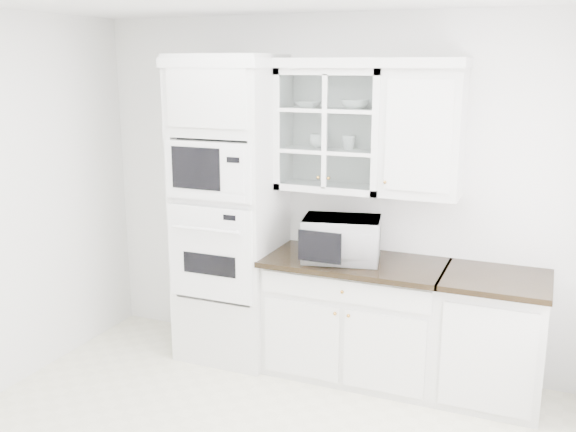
% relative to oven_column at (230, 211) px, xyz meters
% --- Properties ---
extents(room_shell, '(4.00, 3.50, 2.70)m').
position_rel_oven_column_xyz_m(room_shell, '(0.75, -0.99, 0.58)').
color(room_shell, white).
rests_on(room_shell, ground).
extents(oven_column, '(0.76, 0.68, 2.40)m').
position_rel_oven_column_xyz_m(oven_column, '(0.00, 0.00, 0.00)').
color(oven_column, silver).
rests_on(oven_column, ground).
extents(base_cabinet_run, '(1.32, 0.67, 0.92)m').
position_rel_oven_column_xyz_m(base_cabinet_run, '(1.03, 0.03, -0.74)').
color(base_cabinet_run, silver).
rests_on(base_cabinet_run, ground).
extents(extra_base_cabinet, '(0.72, 0.67, 0.92)m').
position_rel_oven_column_xyz_m(extra_base_cabinet, '(2.03, 0.03, -0.74)').
color(extra_base_cabinet, silver).
rests_on(extra_base_cabinet, ground).
extents(upper_cabinet_glass, '(0.80, 0.33, 0.90)m').
position_rel_oven_column_xyz_m(upper_cabinet_glass, '(0.78, 0.17, 0.65)').
color(upper_cabinet_glass, silver).
rests_on(upper_cabinet_glass, room_shell).
extents(upper_cabinet_solid, '(0.55, 0.33, 0.90)m').
position_rel_oven_column_xyz_m(upper_cabinet_solid, '(1.46, 0.17, 0.65)').
color(upper_cabinet_solid, silver).
rests_on(upper_cabinet_solid, room_shell).
extents(crown_molding, '(2.14, 0.38, 0.07)m').
position_rel_oven_column_xyz_m(crown_molding, '(0.68, 0.14, 1.14)').
color(crown_molding, silver).
rests_on(crown_molding, room_shell).
extents(countertop_microwave, '(0.63, 0.56, 0.32)m').
position_rel_oven_column_xyz_m(countertop_microwave, '(0.93, -0.02, -0.12)').
color(countertop_microwave, white).
rests_on(countertop_microwave, base_cabinet_run).
extents(bowl_a, '(0.18, 0.18, 0.05)m').
position_rel_oven_column_xyz_m(bowl_a, '(0.59, 0.16, 0.83)').
color(bowl_a, white).
rests_on(bowl_a, upper_cabinet_glass).
extents(bowl_b, '(0.21, 0.21, 0.06)m').
position_rel_oven_column_xyz_m(bowl_b, '(0.95, 0.18, 0.84)').
color(bowl_b, white).
rests_on(bowl_b, upper_cabinet_glass).
extents(cup_a, '(0.16, 0.16, 0.11)m').
position_rel_oven_column_xyz_m(cup_a, '(0.68, 0.18, 0.56)').
color(cup_a, white).
rests_on(cup_a, upper_cabinet_glass).
extents(cup_b, '(0.11, 0.11, 0.10)m').
position_rel_oven_column_xyz_m(cup_b, '(0.91, 0.19, 0.56)').
color(cup_b, white).
rests_on(cup_b, upper_cabinet_glass).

